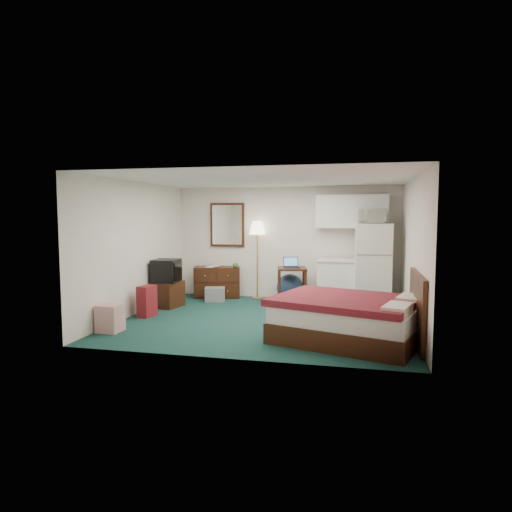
% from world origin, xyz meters
% --- Properties ---
extents(floor, '(5.00, 4.50, 0.01)m').
position_xyz_m(floor, '(0.00, 0.00, 0.00)').
color(floor, '#0B312E').
rests_on(floor, ground).
extents(ceiling, '(5.00, 4.50, 0.01)m').
position_xyz_m(ceiling, '(0.00, 0.00, 2.50)').
color(ceiling, silver).
rests_on(ceiling, walls).
extents(walls, '(5.01, 4.51, 2.50)m').
position_xyz_m(walls, '(0.00, 0.00, 1.25)').
color(walls, silver).
rests_on(walls, floor).
extents(mirror, '(0.80, 0.06, 1.00)m').
position_xyz_m(mirror, '(-1.35, 2.22, 1.65)').
color(mirror, white).
rests_on(mirror, walls).
extents(upper_cabinets, '(1.50, 0.35, 0.70)m').
position_xyz_m(upper_cabinets, '(1.45, 2.08, 1.95)').
color(upper_cabinets, white).
rests_on(upper_cabinets, walls).
extents(headboard, '(0.06, 1.56, 1.00)m').
position_xyz_m(headboard, '(2.46, -1.03, 0.55)').
color(headboard, '#3C1A0E').
rests_on(headboard, walls).
extents(dresser, '(1.11, 0.70, 0.70)m').
position_xyz_m(dresser, '(-1.53, 1.98, 0.35)').
color(dresser, '#3C1A0E').
rests_on(dresser, floor).
extents(floor_lamp, '(0.45, 0.45, 1.74)m').
position_xyz_m(floor_lamp, '(-0.60, 2.04, 0.87)').
color(floor_lamp, '#D8AB54').
rests_on(floor_lamp, floor).
extents(desk, '(0.71, 0.71, 0.76)m').
position_xyz_m(desk, '(0.24, 1.67, 0.38)').
color(desk, '#3C1A0E').
rests_on(desk, floor).
extents(exercise_ball, '(0.62, 0.62, 0.58)m').
position_xyz_m(exercise_ball, '(0.15, 1.96, 0.29)').
color(exercise_ball, navy).
rests_on(exercise_ball, floor).
extents(kitchen_counter, '(0.84, 0.64, 0.92)m').
position_xyz_m(kitchen_counter, '(1.20, 1.77, 0.46)').
color(kitchen_counter, white).
rests_on(kitchen_counter, floor).
extents(fridge, '(0.74, 0.74, 1.71)m').
position_xyz_m(fridge, '(1.89, 1.59, 0.85)').
color(fridge, silver).
rests_on(fridge, floor).
extents(bed, '(2.41, 2.11, 0.65)m').
position_xyz_m(bed, '(1.48, -1.03, 0.32)').
color(bed, '#4F0912').
rests_on(bed, floor).
extents(tv_stand, '(0.62, 0.66, 0.52)m').
position_xyz_m(tv_stand, '(-2.21, 0.72, 0.26)').
color(tv_stand, '#3C1A0E').
rests_on(tv_stand, floor).
extents(suitcase, '(0.28, 0.39, 0.57)m').
position_xyz_m(suitcase, '(-2.20, -0.20, 0.29)').
color(suitcase, '#5C1010').
rests_on(suitcase, floor).
extents(retail_box, '(0.36, 0.36, 0.44)m').
position_xyz_m(retail_box, '(-2.28, -1.34, 0.22)').
color(retail_box, silver).
rests_on(retail_box, floor).
extents(file_bin, '(0.51, 0.43, 0.30)m').
position_xyz_m(file_bin, '(-1.43, 1.50, 0.15)').
color(file_bin, gray).
rests_on(file_bin, floor).
extents(cardboard_box_a, '(0.27, 0.23, 0.22)m').
position_xyz_m(cardboard_box_a, '(0.11, 1.43, 0.11)').
color(cardboard_box_a, tan).
rests_on(cardboard_box_a, floor).
extents(cardboard_box_b, '(0.26, 0.30, 0.29)m').
position_xyz_m(cardboard_box_b, '(0.64, 1.66, 0.14)').
color(cardboard_box_b, tan).
rests_on(cardboard_box_b, floor).
extents(laptop, '(0.38, 0.34, 0.22)m').
position_xyz_m(laptop, '(0.23, 1.65, 0.87)').
color(laptop, black).
rests_on(laptop, desk).
extents(crt_tv, '(0.52, 0.56, 0.46)m').
position_xyz_m(crt_tv, '(-2.20, 0.70, 0.75)').
color(crt_tv, black).
rests_on(crt_tv, tv_stand).
extents(microwave, '(0.55, 0.31, 0.37)m').
position_xyz_m(microwave, '(1.86, 1.59, 1.89)').
color(microwave, silver).
rests_on(microwave, fridge).
extents(book_a, '(0.18, 0.02, 0.25)m').
position_xyz_m(book_a, '(-1.72, 1.86, 0.82)').
color(book_a, tan).
rests_on(book_a, dresser).
extents(book_b, '(0.18, 0.03, 0.25)m').
position_xyz_m(book_b, '(-1.65, 2.00, 0.82)').
color(book_b, tan).
rests_on(book_b, dresser).
extents(mug, '(0.13, 0.10, 0.12)m').
position_xyz_m(mug, '(-1.09, 1.94, 0.76)').
color(mug, '#3D7B33').
rests_on(mug, dresser).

